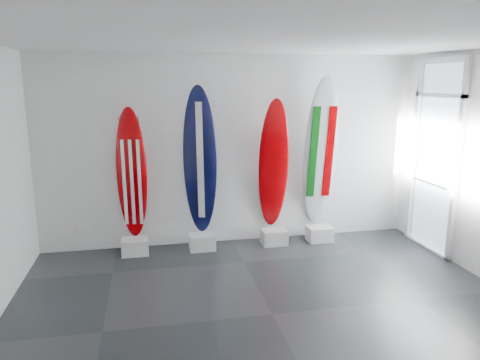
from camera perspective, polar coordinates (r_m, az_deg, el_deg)
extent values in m
plane|color=black|center=(5.35, 4.06, -16.54)|extent=(6.00, 6.00, 0.00)
plane|color=white|center=(4.70, 4.64, 17.40)|extent=(6.00, 6.00, 0.00)
plane|color=white|center=(7.21, -1.05, 3.72)|extent=(6.00, 0.00, 6.00)
plane|color=white|center=(2.62, 19.66, -12.87)|extent=(6.00, 0.00, 6.00)
cube|color=silver|center=(7.13, -13.06, -8.18)|extent=(0.40, 0.30, 0.24)
ellipsoid|color=#900002|center=(6.93, -13.49, 0.78)|extent=(0.47, 0.22, 1.99)
cube|color=silver|center=(7.17, -4.79, -7.79)|extent=(0.40, 0.30, 0.24)
ellipsoid|color=black|center=(6.93, -5.08, 2.38)|extent=(0.56, 0.36, 2.30)
cube|color=silver|center=(7.38, 4.33, -7.17)|extent=(0.40, 0.30, 0.24)
ellipsoid|color=#900002|center=(7.17, 4.26, 1.92)|extent=(0.51, 0.45, 2.11)
cube|color=silver|center=(7.62, 9.99, -6.70)|extent=(0.40, 0.30, 0.24)
ellipsoid|color=white|center=(7.39, 10.09, 3.40)|extent=(0.57, 0.47, 2.45)
cube|color=silver|center=(7.43, -20.02, -5.91)|extent=(0.09, 0.02, 0.13)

